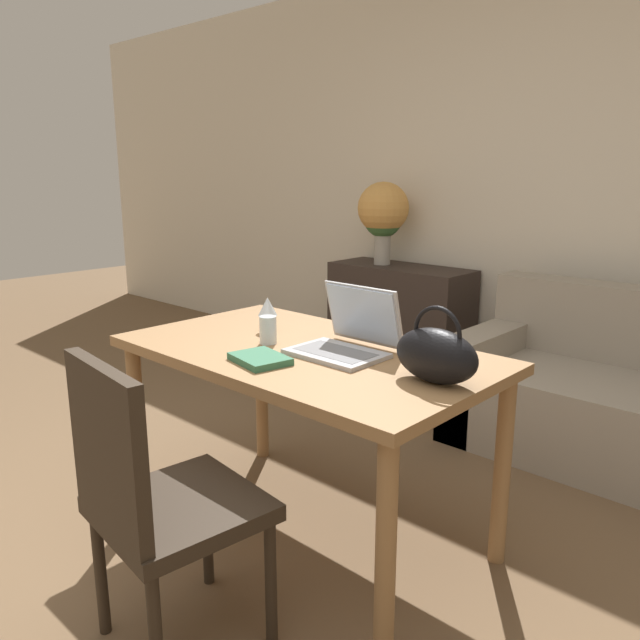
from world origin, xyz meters
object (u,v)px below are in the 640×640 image
Objects in this scene: laptop at (349,335)px; wine_glass at (268,308)px; handbag at (436,355)px; flower_vase at (383,213)px; couch at (637,407)px; chair at (154,494)px; drinking_glass at (268,330)px.

laptop is 2.33× the size of wine_glass.
handbag is 0.50× the size of flower_vase.
couch is 5.12× the size of laptop.
chair reaches higher than couch.
chair is at bearing -120.45° from handbag.
chair is 2.93m from flower_vase.
drinking_glass is at bearing -42.12° from wine_glass.
laptop is 0.32m from drinking_glass.
couch is at bearing 54.67° from wine_glass.
drinking_glass reaches higher than couch.
chair is 0.97m from wine_glass.
chair is at bearing -65.32° from flower_vase.
laptop is at bearing 169.94° from handbag.
laptop is 3.15× the size of drinking_glass.
flower_vase reaches higher than laptop.
handbag is at bearing 4.04° from drinking_glass.
drinking_glass is (-0.30, -0.12, -0.01)m from laptop.
laptop is 0.43m from wine_glass.
drinking_glass is 0.19× the size of flower_vase.
chair is 3.25× the size of handbag.
wine_glass is 0.50× the size of handbag.
couch is 6.02× the size of handbag.
wine_glass is 0.85m from handbag.
wine_glass is at bearing -125.33° from couch.
flower_vase is (-1.22, 1.79, 0.30)m from laptop.
laptop reaches higher than couch.
drinking_glass is at bearing 118.12° from chair.
laptop is 0.42m from handbag.
flower_vase is (-1.63, 1.86, 0.27)m from handbag.
flower_vase reaches higher than chair.
drinking_glass is at bearing -175.96° from handbag.
chair is at bearing -68.28° from drinking_glass.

